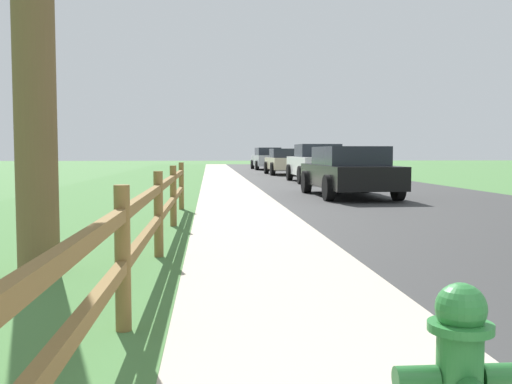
{
  "coord_description": "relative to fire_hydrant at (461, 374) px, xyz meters",
  "views": [
    {
      "loc": [
        -1.71,
        -0.29,
        1.25
      ],
      "look_at": [
        -0.92,
        9.6,
        0.58
      ],
      "focal_mm": 41.52,
      "sensor_mm": 36.0,
      "label": 1
    }
  ],
  "objects": [
    {
      "name": "parked_suv_black",
      "position": [
        2.91,
        14.08,
        0.36
      ],
      "size": [
        2.14,
        4.88,
        1.4
      ],
      "color": "black",
      "rests_on": "ground"
    },
    {
      "name": "fire_hydrant",
      "position": [
        0.0,
        0.0,
        0.0
      ],
      "size": [
        0.52,
        0.44,
        0.73
      ],
      "color": "#287233",
      "rests_on": "ground"
    },
    {
      "name": "parked_car_silver",
      "position": [
        3.15,
        39.78,
        0.42
      ],
      "size": [
        2.11,
        5.05,
        1.56
      ],
      "color": "#B7BABF",
      "rests_on": "ground"
    },
    {
      "name": "parked_car_beige",
      "position": [
        3.3,
        30.32,
        0.35
      ],
      "size": [
        2.25,
        4.27,
        1.44
      ],
      "color": "#C6B793",
      "rests_on": "ground"
    },
    {
      "name": "grass_verge",
      "position": [
        -3.78,
        25.08,
        -0.36
      ],
      "size": [
        5.0,
        66.0,
        0.0
      ],
      "primitive_type": "cube",
      "color": "#45753B",
      "rests_on": "ground"
    },
    {
      "name": "parked_car_white",
      "position": [
        3.47,
        22.02,
        0.41
      ],
      "size": [
        2.09,
        4.83,
        1.57
      ],
      "color": "white",
      "rests_on": "ground"
    },
    {
      "name": "curb_concrete",
      "position": [
        -2.28,
        25.08,
        -0.37
      ],
      "size": [
        6.0,
        66.0,
        0.01
      ],
      "primitive_type": "cube",
      "color": "#B9AC98",
      "rests_on": "ground"
    },
    {
      "name": "road_asphalt",
      "position": [
        4.22,
        25.08,
        -0.37
      ],
      "size": [
        7.0,
        66.0,
        0.01
      ],
      "primitive_type": "cube",
      "color": "#343434",
      "rests_on": "ground"
    },
    {
      "name": "ground_plane",
      "position": [
        0.72,
        23.08,
        -0.37
      ],
      "size": [
        120.0,
        120.0,
        0.0
      ],
      "primitive_type": "plane",
      "color": "#45753B"
    },
    {
      "name": "rail_fence",
      "position": [
        -1.59,
        4.81,
        0.23
      ],
      "size": [
        0.11,
        11.79,
        1.03
      ],
      "color": "brown",
      "rests_on": "ground"
    }
  ]
}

